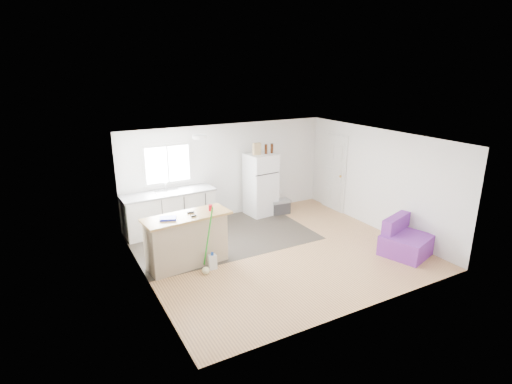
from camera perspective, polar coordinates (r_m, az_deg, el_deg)
room at (r=8.17m, az=3.25°, el=-0.74°), size 5.51×5.01×2.41m
vinyl_zone at (r=9.32m, az=-4.79°, el=-6.32°), size 4.05×2.50×0.00m
window at (r=9.68m, az=-12.51°, el=3.90°), size 1.18×0.06×0.98m
interior_door at (r=10.97m, az=11.09°, el=2.69°), size 0.11×0.92×2.10m
ceiling_fixture at (r=8.43m, az=-8.03°, el=7.81°), size 0.30×0.30×0.07m
kitchen_cabinets at (r=9.64m, az=-12.22°, el=-2.69°), size 2.19×0.75×1.25m
peninsula at (r=7.94m, az=-9.85°, el=-6.78°), size 1.73×0.80×1.03m
refrigerator at (r=10.43m, az=0.68°, el=1.09°), size 0.78×0.75×1.62m
cooler at (r=10.65m, az=3.44°, el=-2.07°), size 0.53×0.38×0.39m
purple_seat at (r=8.93m, az=20.45°, el=-6.63°), size 1.12×1.10×0.74m
cleaner_jug at (r=7.86m, az=-6.24°, el=-9.87°), size 0.16×0.12×0.35m
mop at (r=7.70m, az=-7.10°, el=-9.83°), size 0.27×0.37×1.33m
red_cup at (r=7.92m, az=-6.52°, el=-2.24°), size 0.10×0.10×0.12m
blue_tray at (r=7.62m, az=-12.45°, el=-3.69°), size 0.35×0.30×0.04m
tool_a at (r=7.85m, az=-9.32°, el=-2.89°), size 0.15×0.07×0.03m
tool_b at (r=7.66m, az=-8.90°, el=-3.39°), size 0.11×0.07×0.03m
cardboard_box at (r=10.10m, az=0.12°, el=6.17°), size 0.20×0.10×0.30m
bottle_left at (r=10.22m, az=1.43°, el=6.15°), size 0.08×0.08×0.25m
bottle_right at (r=10.32m, az=2.28°, el=6.25°), size 0.07×0.07×0.25m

